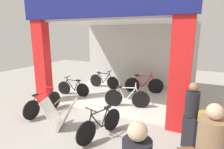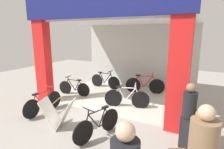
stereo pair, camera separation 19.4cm
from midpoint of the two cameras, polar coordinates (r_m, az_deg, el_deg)
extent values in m
plane|color=#9E9991|center=(6.53, -3.05, -11.51)|extent=(18.96, 18.96, 0.00)
cube|color=beige|center=(8.07, 3.82, -6.63)|extent=(5.48, 3.74, 0.02)
cube|color=#B7B7B2|center=(9.43, 8.65, 5.65)|extent=(5.48, 0.12, 3.09)
cube|color=red|center=(7.63, -19.35, 3.45)|extent=(0.54, 0.36, 3.09)
cube|color=red|center=(5.26, 20.49, -0.51)|extent=(0.54, 0.36, 3.09)
cube|color=navy|center=(5.90, -4.28, 20.78)|extent=(5.68, 0.20, 0.83)
cube|color=silver|center=(7.63, 4.17, 15.56)|extent=(5.48, 3.74, 0.06)
cylinder|color=black|center=(8.59, 7.04, -3.21)|extent=(0.66, 0.22, 0.68)
cylinder|color=black|center=(8.56, 14.03, -3.55)|extent=(0.66, 0.22, 0.68)
cylinder|color=red|center=(8.58, 8.67, -3.46)|extent=(0.45, 0.16, 0.09)
cylinder|color=red|center=(8.52, 9.36, -2.07)|extent=(0.29, 0.11, 0.51)
cylinder|color=red|center=(8.51, 11.54, -2.12)|extent=(0.41, 0.15, 0.53)
cylinder|color=red|center=(8.45, 10.72, -0.47)|extent=(0.64, 0.21, 0.05)
cylinder|color=red|center=(8.53, 7.85, -1.83)|extent=(0.22, 0.09, 0.45)
cylinder|color=red|center=(8.50, 13.41, -2.04)|extent=(0.20, 0.09, 0.47)
cylinder|color=red|center=(8.43, 12.87, -0.07)|extent=(0.07, 0.05, 0.14)
cylinder|color=red|center=(8.42, 12.82, 0.38)|extent=(0.16, 0.46, 0.03)
cube|color=black|center=(8.46, 8.54, -0.22)|extent=(0.22, 0.15, 0.05)
cylinder|color=black|center=(8.05, -7.99, -4.65)|extent=(0.59, 0.10, 0.59)
cylinder|color=black|center=(8.53, -13.32, -3.88)|extent=(0.59, 0.10, 0.59)
cylinder|color=black|center=(8.17, -9.29, -4.61)|extent=(0.40, 0.07, 0.08)
cylinder|color=black|center=(8.15, -9.84, -3.25)|extent=(0.26, 0.06, 0.44)
cylinder|color=black|center=(8.30, -11.50, -2.99)|extent=(0.36, 0.07, 0.46)
cylinder|color=black|center=(8.18, -10.90, -1.63)|extent=(0.57, 0.09, 0.05)
cylinder|color=black|center=(8.05, -8.65, -3.26)|extent=(0.20, 0.05, 0.40)
cylinder|color=black|center=(8.43, -12.88, -2.66)|extent=(0.18, 0.05, 0.41)
cylinder|color=black|center=(8.32, -12.50, -1.01)|extent=(0.05, 0.04, 0.12)
cylinder|color=black|center=(8.30, -12.47, -0.62)|extent=(0.07, 0.41, 0.03)
cube|color=black|center=(8.03, -9.21, -1.69)|extent=(0.19, 0.11, 0.04)
cylinder|color=black|center=(9.45, -3.95, -1.83)|extent=(0.63, 0.07, 0.63)
cylinder|color=black|center=(8.94, 1.20, -2.63)|extent=(0.63, 0.07, 0.63)
cylinder|color=black|center=(9.33, -2.79, -2.15)|extent=(0.43, 0.06, 0.08)
cylinder|color=black|center=(9.23, -2.35, -0.99)|extent=(0.28, 0.05, 0.47)
cylinder|color=black|center=(9.07, -0.75, -1.17)|extent=(0.39, 0.05, 0.49)
cylinder|color=black|center=(9.08, -1.41, 0.32)|extent=(0.61, 0.07, 0.05)
cylinder|color=black|center=(9.34, -3.43, -0.69)|extent=(0.21, 0.05, 0.42)
cylinder|color=black|center=(8.94, 0.66, -1.23)|extent=(0.19, 0.04, 0.44)
cylinder|color=black|center=(8.92, 0.18, 0.56)|extent=(0.06, 0.04, 0.13)
cylinder|color=black|center=(8.91, 0.13, 0.97)|extent=(0.05, 0.44, 0.03)
cube|color=black|center=(9.24, -3.00, 0.65)|extent=(0.20, 0.11, 0.05)
cylinder|color=black|center=(6.93, 1.19, -7.19)|extent=(0.62, 0.22, 0.64)
cylinder|color=black|center=(6.84, 9.43, -7.64)|extent=(0.62, 0.22, 0.64)
cylinder|color=white|center=(6.91, 3.10, -7.50)|extent=(0.42, 0.16, 0.08)
cylinder|color=white|center=(6.83, 3.87, -5.90)|extent=(0.28, 0.11, 0.48)
cylinder|color=white|center=(6.79, 6.44, -5.98)|extent=(0.39, 0.15, 0.50)
cylinder|color=white|center=(6.73, 5.44, -4.05)|extent=(0.60, 0.21, 0.05)
cylinder|color=white|center=(6.85, 2.09, -5.61)|extent=(0.21, 0.09, 0.43)
cylinder|color=white|center=(6.77, 8.66, -5.89)|extent=(0.19, 0.09, 0.44)
cylinder|color=white|center=(6.69, 7.98, -3.59)|extent=(0.06, 0.05, 0.13)
cylinder|color=white|center=(6.68, 7.91, -3.05)|extent=(0.16, 0.44, 0.03)
cube|color=black|center=(6.76, 2.86, -3.75)|extent=(0.21, 0.15, 0.05)
cylinder|color=black|center=(6.50, -22.41, -9.66)|extent=(0.05, 0.62, 0.62)
cylinder|color=black|center=(7.09, -16.41, -7.33)|extent=(0.05, 0.62, 0.62)
cylinder|color=red|center=(6.64, -20.88, -9.27)|extent=(0.04, 0.42, 0.08)
cylinder|color=red|center=(6.62, -20.45, -7.42)|extent=(0.04, 0.27, 0.47)
cylinder|color=red|center=(6.80, -18.57, -6.67)|extent=(0.04, 0.38, 0.49)
cylinder|color=red|center=(6.66, -19.46, -5.12)|extent=(0.04, 0.60, 0.05)
cylinder|color=red|center=(6.49, -21.84, -7.73)|extent=(0.04, 0.20, 0.42)
cylinder|color=red|center=(6.96, -17.07, -5.93)|extent=(0.04, 0.19, 0.43)
cylinder|color=red|center=(6.83, -17.73, -3.95)|extent=(0.03, 0.05, 0.13)
cylinder|color=red|center=(6.80, -17.82, -3.47)|extent=(0.43, 0.03, 0.03)
cube|color=black|center=(6.47, -21.42, -5.60)|extent=(0.10, 0.19, 0.05)
cylinder|color=black|center=(5.36, 0.49, -13.52)|extent=(0.19, 0.61, 0.62)
cylinder|color=black|center=(4.77, -7.52, -17.14)|extent=(0.19, 0.61, 0.62)
cylinder|color=black|center=(5.22, -1.20, -14.55)|extent=(0.14, 0.41, 0.08)
cylinder|color=black|center=(5.08, -1.90, -12.86)|extent=(0.10, 0.27, 0.46)
cylinder|color=black|center=(4.89, -4.39, -13.85)|extent=(0.13, 0.37, 0.48)
cylinder|color=black|center=(4.87, -3.39, -11.05)|extent=(0.18, 0.58, 0.05)
cylinder|color=black|center=(5.20, -0.29, -11.92)|extent=(0.08, 0.20, 0.41)
cylinder|color=black|center=(4.73, -6.69, -14.56)|extent=(0.08, 0.19, 0.43)
cylinder|color=black|center=(4.66, -5.96, -11.27)|extent=(0.05, 0.06, 0.13)
cylinder|color=black|center=(4.64, -5.89, -10.54)|extent=(0.42, 0.14, 0.03)
cube|color=black|center=(5.05, -0.96, -9.86)|extent=(0.14, 0.20, 0.05)
cube|color=silver|center=(5.72, -17.11, -11.20)|extent=(0.63, 0.69, 0.84)
cube|color=silver|center=(5.56, -12.92, -11.65)|extent=(0.63, 0.69, 0.84)
cylinder|color=olive|center=(5.49, -15.29, -7.48)|extent=(0.23, 0.53, 0.03)
sphere|color=#D8AD8C|center=(2.24, 6.67, -16.77)|extent=(0.23, 0.23, 0.23)
cube|color=black|center=(4.95, 22.82, -15.78)|extent=(0.33, 0.31, 0.79)
cylinder|color=black|center=(4.68, 23.53, -8.34)|extent=(0.38, 0.38, 0.58)
sphere|color=#8C664C|center=(4.56, 23.97, -3.68)|extent=(0.21, 0.21, 0.21)
cube|color=#BF8C33|center=(4.67, 26.78, -11.64)|extent=(0.29, 0.22, 0.25)
cylinder|color=#8C6B4C|center=(3.03, 27.62, -17.64)|extent=(0.52, 0.52, 0.63)
sphere|color=#D8AD8C|center=(2.85, 28.51, -10.12)|extent=(0.22, 0.22, 0.22)
camera|label=1|loc=(0.10, -89.20, 0.18)|focal=30.23mm
camera|label=2|loc=(0.10, 90.80, -0.18)|focal=30.23mm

